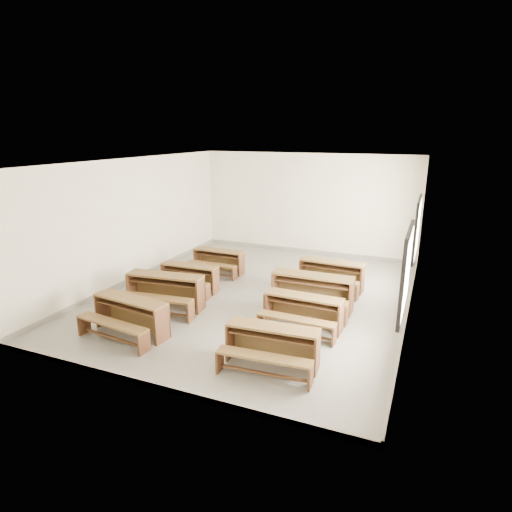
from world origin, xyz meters
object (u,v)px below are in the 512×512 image
at_px(desk_set_0, 129,314).
at_px(desk_set_1, 164,289).
at_px(desk_set_2, 189,276).
at_px(desk_set_5, 303,310).
at_px(desk_set_7, 331,273).
at_px(desk_set_6, 312,290).
at_px(desk_set_3, 218,260).
at_px(desk_set_4, 272,344).

distance_m(desk_set_0, desk_set_1, 1.34).
xyz_separation_m(desk_set_2, desk_set_5, (3.25, -1.00, 0.02)).
relative_size(desk_set_5, desk_set_7, 0.95).
bearing_deg(desk_set_1, desk_set_5, -3.09).
bearing_deg(desk_set_6, desk_set_3, 153.41).
relative_size(desk_set_0, desk_set_3, 1.17).
distance_m(desk_set_0, desk_set_5, 3.42).
relative_size(desk_set_1, desk_set_3, 1.25).
bearing_deg(desk_set_0, desk_set_1, 101.21).
bearing_deg(desk_set_6, desk_set_5, -84.59).
distance_m(desk_set_0, desk_set_4, 2.99).
bearing_deg(desk_set_0, desk_set_3, 99.31).
xyz_separation_m(desk_set_3, desk_set_4, (3.15, -4.10, 0.03)).
xyz_separation_m(desk_set_2, desk_set_7, (3.24, 1.45, 0.04)).
distance_m(desk_set_3, desk_set_4, 5.17).
distance_m(desk_set_1, desk_set_6, 3.28).
relative_size(desk_set_4, desk_set_7, 0.98).
bearing_deg(desk_set_7, desk_set_3, -178.05).
distance_m(desk_set_4, desk_set_5, 1.58).
bearing_deg(desk_set_1, desk_set_2, 87.53).
relative_size(desk_set_0, desk_set_7, 1.04).
distance_m(desk_set_2, desk_set_5, 3.40).
bearing_deg(desk_set_0, desk_set_4, 5.98).
xyz_separation_m(desk_set_4, desk_set_6, (-0.03, 2.58, 0.06)).
bearing_deg(desk_set_7, desk_set_5, -86.47).
relative_size(desk_set_1, desk_set_5, 1.17).
height_order(desk_set_4, desk_set_7, desk_set_7).
bearing_deg(desk_set_6, desk_set_1, -159.34).
xyz_separation_m(desk_set_1, desk_set_5, (3.17, 0.19, -0.05)).
height_order(desk_set_0, desk_set_5, desk_set_0).
bearing_deg(desk_set_5, desk_set_7, 91.87).
height_order(desk_set_1, desk_set_6, desk_set_6).
xyz_separation_m(desk_set_5, desk_set_6, (-0.11, 1.00, 0.07)).
height_order(desk_set_2, desk_set_3, desk_set_2).
xyz_separation_m(desk_set_4, desk_set_7, (0.07, 4.02, 0.01)).
xyz_separation_m(desk_set_5, desk_set_7, (-0.01, 2.45, 0.02)).
bearing_deg(desk_set_5, desk_set_0, -151.86).
height_order(desk_set_4, desk_set_5, desk_set_4).
height_order(desk_set_1, desk_set_2, desk_set_1).
relative_size(desk_set_2, desk_set_5, 0.95).
distance_m(desk_set_1, desk_set_7, 4.11).
distance_m(desk_set_3, desk_set_5, 4.10).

